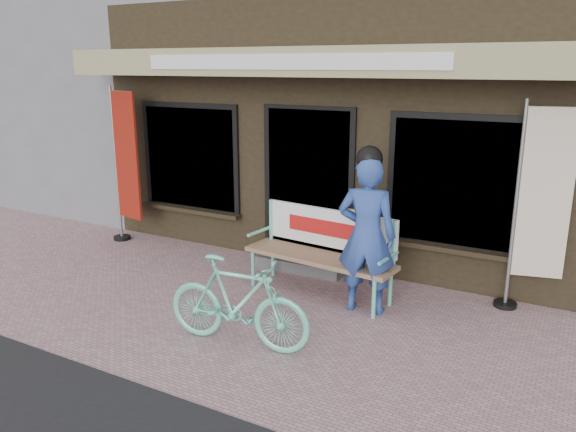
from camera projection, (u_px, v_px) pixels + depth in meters
The scene contains 9 objects.
ground at pixel (227, 317), 6.25m from camera, with size 70.00×70.00×0.00m, color #B3898F.
storefront at pixel (387, 48), 9.67m from camera, with size 7.00×6.77×6.00m.
neighbor_left_near at pixel (69, 45), 14.01m from camera, with size 10.00×7.00×6.40m, color slate.
bench at pixel (323, 245), 6.78m from camera, with size 1.94×0.69×1.03m.
person at pixel (367, 232), 6.19m from camera, with size 0.71×0.53×1.89m.
bicycle at pixel (238, 302), 5.51m from camera, with size 0.43×1.53×0.92m, color #6FD9BB.
nobori_red at pixel (125, 164), 8.55m from camera, with size 0.72×0.31×2.42m.
nobori_cream at pixel (539, 206), 6.14m from camera, with size 0.71×0.31×2.37m.
menu_stand at pixel (363, 238), 7.43m from camera, with size 0.49×0.18×0.97m.
Camera 1 is at (3.35, -4.71, 2.71)m, focal length 35.00 mm.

